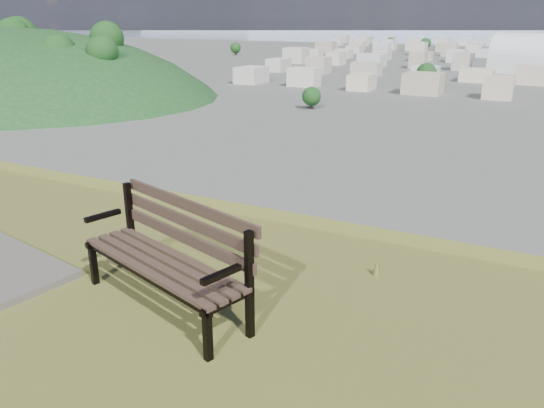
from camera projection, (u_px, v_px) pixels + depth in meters
The scene contains 4 objects.
park_bench at pixel (171, 250), 4.38m from camera, with size 1.80×1.04×0.90m.
green_wooded_hill at pixel (14, 94), 194.21m from camera, with size 181.50×145.20×90.75m.
city_trees at pixel (489, 59), 289.08m from camera, with size 406.52×387.20×9.98m.
far_hills at pixel (527, 16), 1206.24m from camera, with size 2050.00×340.00×60.00m.
Camera 1 is at (3.57, -1.29, 27.34)m, focal length 35.00 mm.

